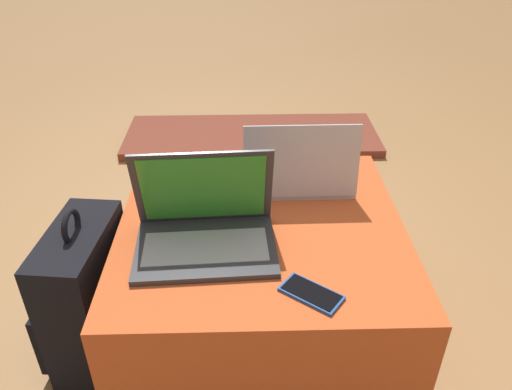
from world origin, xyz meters
The scene contains 7 objects.
ground_plane centered at (0.00, 0.00, 0.00)m, with size 14.00×14.00×0.00m, color #9E7042.
ottoman centered at (0.00, 0.00, 0.21)m, with size 0.81×0.80×0.42m.
laptop_near centered at (-0.15, -0.09, 0.47)m, with size 0.38×0.28×0.26m.
laptop_far centered at (0.12, 0.19, 0.47)m, with size 0.34×0.23×0.24m.
cell_phone centered at (0.11, -0.29, 0.42)m, with size 0.16×0.14×0.01m.
backpack centered at (-0.51, -0.07, 0.22)m, with size 0.23×0.35×0.52m.
fireplace_hearth centered at (0.00, 1.40, 0.02)m, with size 1.40×0.50×0.04m.
Camera 1 is at (-0.05, -1.15, 1.24)m, focal length 35.00 mm.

